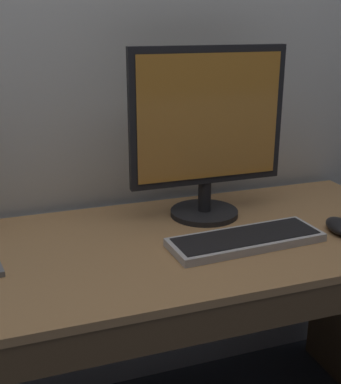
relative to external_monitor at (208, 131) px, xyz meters
The scene contains 4 objects.
desk 0.59m from the external_monitor, 150.54° to the right, with size 1.70×0.64×0.72m.
external_monitor is the anchor object (origin of this frame).
wired_keyboard 0.34m from the external_monitor, 83.59° to the right, with size 0.43×0.16×0.02m.
computer_mouse 0.46m from the external_monitor, 37.09° to the right, with size 0.07×0.12×0.04m, color black.
Camera 1 is at (-0.31, -1.19, 1.29)m, focal length 47.31 mm.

